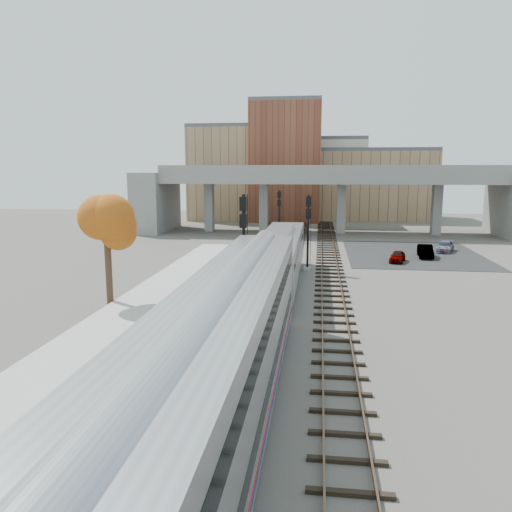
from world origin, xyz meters
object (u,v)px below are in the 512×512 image
(car_c, at_px, (445,247))
(signal_mast_mid, at_px, (308,234))
(car_b, at_px, (425,251))
(signal_mast_near, at_px, (244,248))
(locomotive, at_px, (280,256))
(car_a, at_px, (398,256))
(coach, at_px, (227,356))
(tree, at_px, (106,227))
(signal_mast_far, at_px, (279,217))

(car_c, bearing_deg, signal_mast_mid, -119.04)
(car_b, bearing_deg, signal_mast_near, -124.33)
(locomotive, relative_size, car_a, 5.92)
(signal_mast_near, bearing_deg, coach, -83.17)
(car_a, bearing_deg, locomotive, -118.18)
(locomotive, bearing_deg, car_b, 45.24)
(signal_mast_near, relative_size, tree, 1.03)
(signal_mast_near, bearing_deg, tree, -164.36)
(signal_mast_near, xyz_separation_m, tree, (-8.65, -2.42, 1.58))
(coach, distance_m, signal_mast_far, 47.35)
(signal_mast_mid, relative_size, car_a, 2.10)
(signal_mast_near, distance_m, tree, 9.12)
(locomotive, distance_m, coach, 22.61)
(car_a, bearing_deg, signal_mast_mid, -133.36)
(coach, distance_m, tree, 18.70)
(locomotive, height_order, car_a, locomotive)
(signal_mast_mid, xyz_separation_m, car_b, (11.84, 8.10, -2.62))
(car_c, bearing_deg, coach, -90.94)
(car_c, bearing_deg, car_a, -109.59)
(signal_mast_mid, bearing_deg, car_c, 39.51)
(signal_mast_near, bearing_deg, signal_mast_far, 90.00)
(signal_mast_mid, xyz_separation_m, tree, (-12.75, -13.36, 1.96))
(coach, height_order, tree, tree)
(tree, bearing_deg, locomotive, 34.93)
(coach, bearing_deg, signal_mast_mid, 85.98)
(coach, xyz_separation_m, tree, (-10.75, 15.10, 2.47))
(signal_mast_mid, distance_m, car_c, 19.28)
(locomotive, bearing_deg, signal_mast_mid, 71.14)
(car_a, distance_m, car_b, 4.36)
(coach, relative_size, car_a, 7.77)
(signal_mast_near, height_order, car_b, signal_mast_near)
(tree, relative_size, car_c, 1.83)
(car_b, bearing_deg, car_a, -131.71)
(coach, bearing_deg, car_a, 72.44)
(car_c, bearing_deg, signal_mast_near, -107.75)
(locomotive, relative_size, car_b, 4.87)
(signal_mast_mid, bearing_deg, signal_mast_near, -110.54)
(car_a, distance_m, car_c, 9.29)
(locomotive, height_order, car_b, locomotive)
(signal_mast_mid, bearing_deg, coach, -94.02)
(signal_mast_far, relative_size, car_a, 1.97)
(coach, distance_m, car_a, 35.31)
(signal_mast_far, distance_m, car_c, 20.13)
(locomotive, height_order, signal_mast_mid, signal_mast_mid)
(signal_mast_mid, height_order, car_a, signal_mast_mid)
(locomotive, bearing_deg, signal_mast_near, -112.44)
(locomotive, relative_size, signal_mast_mid, 2.82)
(car_b, bearing_deg, tree, -133.28)
(coach, relative_size, tree, 3.52)
(signal_mast_near, xyz_separation_m, signal_mast_mid, (4.10, 10.94, -0.39))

